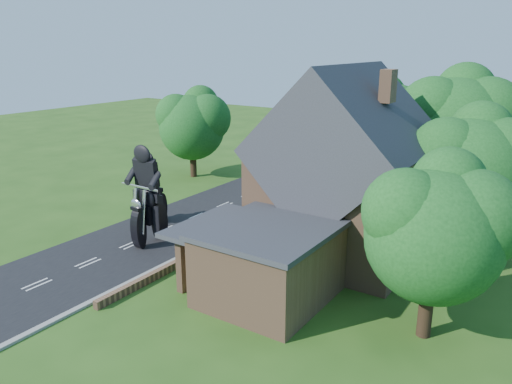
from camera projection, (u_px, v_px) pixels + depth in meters
The scene contains 19 objects.
ground at pixel (131, 245), 28.88m from camera, with size 120.00×120.00×0.00m, color #264C15.
road at pixel (131, 245), 28.88m from camera, with size 7.00×80.00×0.02m, color black.
kerb at pixel (178, 258), 26.92m from camera, with size 0.30×80.00×0.12m, color gray.
garden_wall at pixel (241, 231), 30.51m from camera, with size 0.30×22.00×0.40m, color #855E43.
house at pixel (345, 176), 26.83m from camera, with size 9.54×8.64×10.24m.
annex at pixel (267, 261), 22.48m from camera, with size 7.05×5.94×3.44m.
tree_annex_side at pixel (445, 226), 18.49m from camera, with size 5.64×5.20×7.48m.
tree_house_right at pixel (479, 166), 25.39m from camera, with size 6.51×6.00×8.40m.
tree_behind_house at pixel (463, 123), 32.40m from camera, with size 7.81×7.20×10.08m.
tree_behind_left at pixel (379, 121), 36.54m from camera, with size 6.94×6.40×9.16m.
tree_far_road at pixel (196, 122), 42.40m from camera, with size 6.08×5.60×7.84m.
shrub_a at pixel (188, 264), 25.10m from camera, with size 0.90×0.90×1.10m, color #113519.
shrub_b at pixel (219, 248), 27.09m from camera, with size 0.90×0.90×1.10m, color #113519.
shrub_c at pixel (245, 234), 29.08m from camera, with size 0.90×0.90×1.10m, color #113519.
shrub_d at pixel (288, 211), 33.07m from camera, with size 0.90×0.90×1.10m, color #113519.
shrub_e at pixel (306, 201), 35.06m from camera, with size 0.90×0.90×1.10m, color #113519.
shrub_f at pixel (322, 193), 37.05m from camera, with size 0.90×0.90×1.10m, color #113519.
motorcycle_lead at pixel (150, 230), 28.80m from camera, with size 0.48×1.89×1.76m, color black, non-canonical shape.
motorcycle_follow at pixel (154, 212), 32.39m from camera, with size 0.38×1.51×1.41m, color black, non-canonical shape.
Camera 1 is at (20.95, -18.24, 11.15)m, focal length 35.00 mm.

